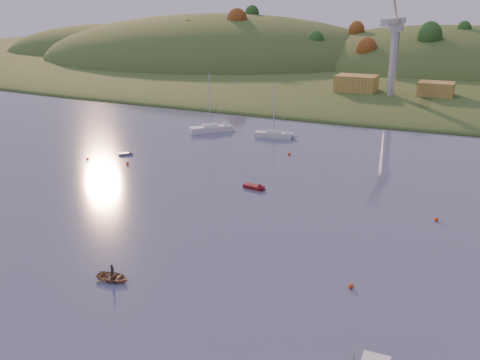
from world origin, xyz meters
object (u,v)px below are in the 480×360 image
at_px(canoe, 113,277).
at_px(red_tender, 258,188).
at_px(sailboat_near, 210,128).
at_px(sailboat_far, 273,134).
at_px(grey_dinghy, 128,154).

height_order(canoe, red_tender, red_tender).
relative_size(sailboat_near, canoe, 3.57).
xyz_separation_m(sailboat_far, red_tender, (9.57, -31.23, -0.43)).
distance_m(sailboat_far, grey_dinghy, 30.27).
bearing_deg(canoe, sailboat_near, 15.92).
distance_m(sailboat_near, sailboat_far, 14.09).
relative_size(sailboat_far, grey_dinghy, 3.86).
height_order(red_tender, grey_dinghy, red_tender).
relative_size(red_tender, grey_dinghy, 1.41).
height_order(sailboat_far, red_tender, sailboat_far).
relative_size(canoe, grey_dinghy, 1.27).
relative_size(sailboat_near, grey_dinghy, 4.53).
bearing_deg(red_tender, sailboat_near, 138.43).
distance_m(sailboat_near, grey_dinghy, 22.90).
xyz_separation_m(canoe, grey_dinghy, (-26.23, 39.02, -0.15)).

